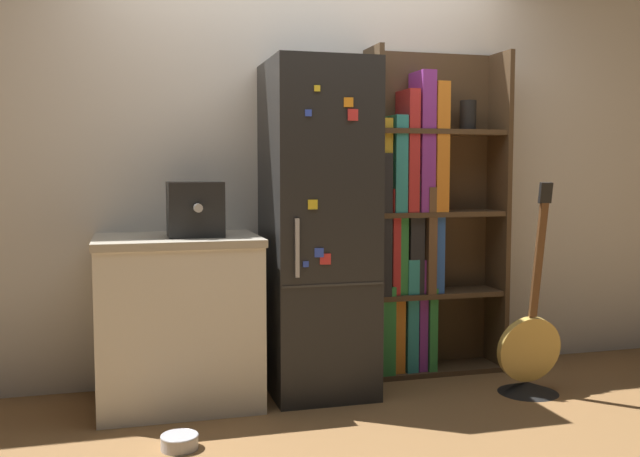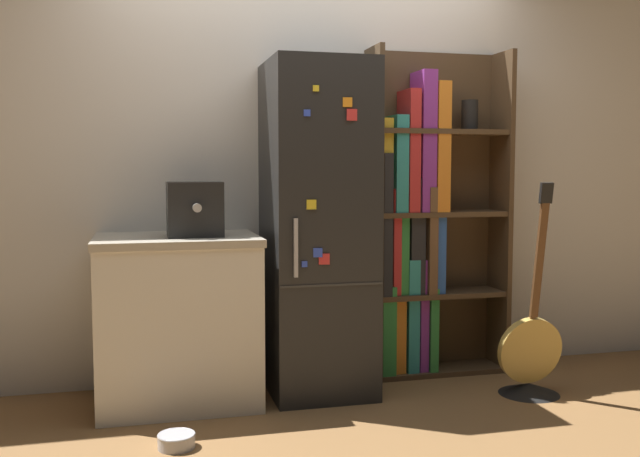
# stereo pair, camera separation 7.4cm
# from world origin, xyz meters

# --- Properties ---
(ground_plane) EXTENTS (16.00, 16.00, 0.00)m
(ground_plane) POSITION_xyz_m (0.00, 0.00, 0.00)
(ground_plane) COLOR olive
(wall_back) EXTENTS (8.00, 0.05, 2.60)m
(wall_back) POSITION_xyz_m (0.00, 0.47, 1.30)
(wall_back) COLOR silver
(wall_back) RESTS_ON ground_plane
(refrigerator) EXTENTS (0.56, 0.64, 1.83)m
(refrigerator) POSITION_xyz_m (-0.00, 0.14, 0.91)
(refrigerator) COLOR black
(refrigerator) RESTS_ON ground_plane
(bookshelf) EXTENTS (0.85, 0.29, 1.95)m
(bookshelf) POSITION_xyz_m (0.68, 0.33, 0.92)
(bookshelf) COLOR #4C3823
(bookshelf) RESTS_ON ground_plane
(kitchen_counter) EXTENTS (0.85, 0.66, 0.89)m
(kitchen_counter) POSITION_xyz_m (-0.77, 0.13, 0.45)
(kitchen_counter) COLOR silver
(kitchen_counter) RESTS_ON ground_plane
(espresso_machine) EXTENTS (0.28, 0.30, 0.29)m
(espresso_machine) POSITION_xyz_m (-0.68, 0.09, 1.04)
(espresso_machine) COLOR black
(espresso_machine) RESTS_ON kitchen_counter
(guitar) EXTENTS (0.37, 0.34, 1.17)m
(guitar) POSITION_xyz_m (1.12, -0.22, 0.17)
(guitar) COLOR black
(guitar) RESTS_ON ground_plane
(pet_bowl) EXTENTS (0.17, 0.17, 0.06)m
(pet_bowl) POSITION_xyz_m (-0.82, -0.52, 0.04)
(pet_bowl) COLOR #B7B7BC
(pet_bowl) RESTS_ON ground_plane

